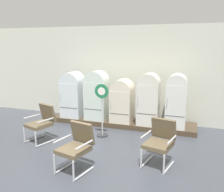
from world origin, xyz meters
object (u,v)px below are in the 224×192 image
object	(u,v)px
refrigerator_3	(149,98)
armchair_right	(160,140)
sign_stand	(102,113)
refrigerator_4	(176,99)
armchair_left	(42,121)
refrigerator_0	(73,93)
armchair_center	(76,145)
refrigerator_1	(97,94)
refrigerator_2	(122,100)

from	to	relation	value
refrigerator_3	armchair_right	bearing A→B (deg)	-73.57
sign_stand	armchair_right	bearing A→B (deg)	-33.02
refrigerator_4	armchair_left	bearing A→B (deg)	-150.78
sign_stand	refrigerator_0	bearing A→B (deg)	144.52
armchair_right	armchair_center	bearing A→B (deg)	-153.41
refrigerator_1	armchair_right	bearing A→B (deg)	-42.83
refrigerator_0	refrigerator_1	distance (m)	0.89
refrigerator_3	armchair_center	world-z (taller)	refrigerator_3
refrigerator_1	armchair_right	distance (m)	3.26
armchair_left	armchair_right	world-z (taller)	same
refrigerator_2	refrigerator_3	xyz separation A→B (m)	(0.86, -0.04, 0.13)
refrigerator_4	armchair_right	size ratio (longest dim) A/B	1.60
refrigerator_0	sign_stand	distance (m)	1.83
refrigerator_2	armchair_left	size ratio (longest dim) A/B	1.37
refrigerator_0	refrigerator_4	world-z (taller)	refrigerator_4
refrigerator_2	refrigerator_3	bearing A→B (deg)	-2.44
refrigerator_3	sign_stand	size ratio (longest dim) A/B	1.05
refrigerator_3	refrigerator_4	xyz separation A→B (m)	(0.83, 0.03, 0.00)
refrigerator_2	armchair_center	bearing A→B (deg)	-92.04
refrigerator_4	armchair_left	xyz separation A→B (m)	(-3.41, -1.91, -0.45)
refrigerator_2	armchair_right	world-z (taller)	refrigerator_2
refrigerator_3	armchair_right	xyz separation A→B (m)	(0.65, -2.20, -0.45)
refrigerator_0	sign_stand	world-z (taller)	refrigerator_0
refrigerator_2	armchair_left	distance (m)	2.59
refrigerator_2	armchair_left	xyz separation A→B (m)	(-1.72, -1.91, -0.31)
refrigerator_1	sign_stand	distance (m)	1.22
refrigerator_1	armchair_left	size ratio (longest dim) A/B	1.61
refrigerator_0	armchair_right	size ratio (longest dim) A/B	1.54
armchair_center	armchair_right	bearing A→B (deg)	26.59
sign_stand	refrigerator_2	bearing A→B (deg)	74.96
refrigerator_2	armchair_center	world-z (taller)	refrigerator_2
armchair_right	sign_stand	bearing A→B (deg)	146.98
refrigerator_4	armchair_center	size ratio (longest dim) A/B	1.60
refrigerator_2	refrigerator_4	world-z (taller)	refrigerator_4
refrigerator_4	armchair_center	distance (m)	3.56
armchair_center	refrigerator_1	bearing A→B (deg)	104.13
refrigerator_0	refrigerator_4	distance (m)	3.44
refrigerator_2	sign_stand	xyz separation A→B (m)	(-0.29, -1.07, -0.17)
refrigerator_3	armchair_left	bearing A→B (deg)	-144.03
refrigerator_1	armchair_center	distance (m)	3.13
armchair_center	armchair_left	bearing A→B (deg)	144.95
refrigerator_4	sign_stand	distance (m)	2.26
refrigerator_1	armchair_left	bearing A→B (deg)	-114.58
refrigerator_1	refrigerator_3	world-z (taller)	refrigerator_1
refrigerator_1	armchair_center	xyz separation A→B (m)	(0.76, -3.00, -0.45)
refrigerator_1	armchair_center	world-z (taller)	refrigerator_1
refrigerator_3	refrigerator_0	bearing A→B (deg)	179.61
refrigerator_4	armchair_right	xyz separation A→B (m)	(-0.18, -2.23, -0.45)
sign_stand	armchair_center	bearing A→B (deg)	-84.82
refrigerator_4	armchair_center	xyz separation A→B (m)	(-1.79, -3.04, -0.45)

